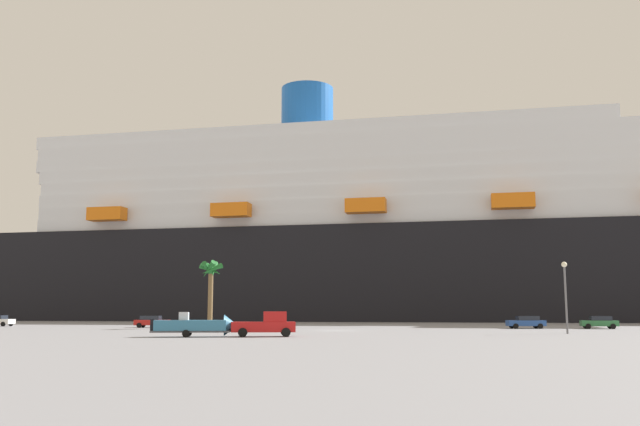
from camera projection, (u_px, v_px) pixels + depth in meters
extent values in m
plane|color=gray|center=(358.00, 325.00, 108.24)|extent=(600.00, 600.00, 0.00)
cube|color=black|center=(443.00, 275.00, 148.48)|extent=(203.60, 48.23, 19.52)
cylinder|color=black|center=(29.00, 280.00, 169.59)|extent=(35.90, 35.90, 19.52)
cube|color=white|center=(441.00, 224.00, 150.05)|extent=(179.27, 43.78, 2.81)
cube|color=white|center=(423.00, 212.00, 151.29)|extent=(171.07, 42.97, 2.81)
cube|color=white|center=(404.00, 200.00, 152.53)|extent=(163.47, 41.94, 2.81)
cube|color=white|center=(386.00, 189.00, 153.76)|extent=(155.29, 40.62, 2.81)
cube|color=white|center=(368.00, 177.00, 155.00)|extent=(148.90, 39.37, 2.81)
cube|color=white|center=(350.00, 166.00, 156.24)|extent=(143.07, 38.34, 2.81)
cube|color=white|center=(333.00, 154.00, 157.48)|extent=(134.76, 37.43, 2.81)
cube|color=white|center=(316.00, 143.00, 158.72)|extent=(128.19, 36.29, 2.81)
cylinder|color=#1959B2|center=(307.00, 113.00, 160.17)|extent=(12.92, 12.92, 11.85)
cube|color=orange|center=(107.00, 214.00, 148.23)|extent=(8.21, 3.78, 2.80)
cube|color=orange|center=(231.00, 210.00, 142.32)|extent=(8.21, 3.78, 2.80)
cube|color=orange|center=(366.00, 206.00, 136.41)|extent=(8.21, 3.78, 2.80)
cube|color=orange|center=(513.00, 201.00, 130.50)|extent=(8.21, 3.78, 2.80)
cube|color=red|center=(263.00, 327.00, 60.61)|extent=(5.91, 3.22, 0.90)
cube|color=red|center=(275.00, 317.00, 60.82)|extent=(2.38, 2.25, 0.90)
cube|color=#26333F|center=(282.00, 318.00, 60.87)|extent=(0.48, 1.66, 0.63)
cylinder|color=black|center=(285.00, 332.00, 61.70)|extent=(0.84, 0.45, 0.80)
cylinder|color=black|center=(286.00, 332.00, 59.73)|extent=(0.84, 0.45, 0.80)
cylinder|color=black|center=(243.00, 332.00, 61.37)|extent=(0.84, 0.45, 0.80)
cylinder|color=black|center=(243.00, 332.00, 59.40)|extent=(0.84, 0.45, 0.80)
cube|color=#595960|center=(191.00, 331.00, 60.00)|extent=(7.05, 3.34, 0.16)
cube|color=#595960|center=(237.00, 331.00, 60.35)|extent=(2.20, 0.62, 0.10)
cylinder|color=black|center=(188.00, 333.00, 60.96)|extent=(0.67, 0.36, 0.64)
cylinder|color=black|center=(186.00, 334.00, 58.94)|extent=(0.67, 0.36, 0.64)
cube|color=teal|center=(191.00, 325.00, 60.07)|extent=(6.49, 3.40, 0.90)
cone|color=teal|center=(231.00, 325.00, 60.38)|extent=(1.59, 2.07, 1.84)
cube|color=silver|center=(184.00, 316.00, 60.13)|extent=(1.01, 1.16, 0.70)
cube|color=black|center=(153.00, 325.00, 59.78)|extent=(0.46, 0.57, 1.10)
cylinder|color=brown|center=(210.00, 299.00, 88.59)|extent=(0.64, 0.64, 7.43)
cone|color=#1E6628|center=(214.00, 270.00, 89.13)|extent=(1.05, 2.74, 2.36)
cone|color=#1E6628|center=(213.00, 270.00, 89.44)|extent=(2.85, 2.04, 1.93)
cone|color=#1E6628|center=(210.00, 270.00, 89.49)|extent=(2.87, 2.13, 1.68)
cone|color=#1E6628|center=(208.00, 270.00, 89.25)|extent=(1.17, 2.89, 2.12)
cone|color=#1E6628|center=(208.00, 270.00, 88.85)|extent=(2.53, 2.16, 2.39)
cone|color=#1E6628|center=(212.00, 270.00, 88.77)|extent=(2.81, 2.23, 1.78)
sphere|color=#1E6628|center=(211.00, 270.00, 89.12)|extent=(1.10, 1.10, 1.10)
cylinder|color=slate|center=(566.00, 300.00, 68.36)|extent=(0.20, 0.20, 6.61)
sphere|color=#F9F2CC|center=(564.00, 265.00, 68.86)|extent=(0.56, 0.56, 0.56)
cube|color=#264C99|center=(526.00, 323.00, 87.08)|extent=(4.88, 2.53, 0.70)
cube|color=#1E232D|center=(527.00, 318.00, 87.17)|extent=(2.82, 2.07, 0.55)
cylinder|color=black|center=(516.00, 326.00, 86.09)|extent=(0.68, 0.30, 0.66)
cylinder|color=black|center=(512.00, 326.00, 88.01)|extent=(0.68, 0.30, 0.66)
cylinder|color=black|center=(540.00, 326.00, 86.06)|extent=(0.68, 0.30, 0.66)
cylinder|color=black|center=(536.00, 326.00, 87.98)|extent=(0.68, 0.30, 0.66)
cube|color=#2D723F|center=(599.00, 323.00, 86.04)|extent=(4.50, 2.05, 0.70)
cube|color=#1E232D|center=(601.00, 318.00, 86.09)|extent=(2.56, 1.76, 0.55)
cylinder|color=black|center=(588.00, 326.00, 85.40)|extent=(0.67, 0.26, 0.66)
cylinder|color=black|center=(586.00, 326.00, 87.15)|extent=(0.67, 0.26, 0.66)
cylinder|color=black|center=(613.00, 326.00, 84.84)|extent=(0.67, 0.26, 0.66)
cylinder|color=black|center=(610.00, 326.00, 86.59)|extent=(0.67, 0.26, 0.66)
cube|color=red|center=(152.00, 322.00, 91.91)|extent=(4.71, 2.19, 0.70)
cube|color=#1E232D|center=(151.00, 318.00, 92.01)|extent=(2.69, 1.83, 0.55)
cylinder|color=black|center=(165.00, 325.00, 92.67)|extent=(0.68, 0.28, 0.66)
cylinder|color=black|center=(162.00, 325.00, 90.91)|extent=(0.68, 0.28, 0.66)
cylinder|color=black|center=(143.00, 325.00, 92.82)|extent=(0.68, 0.28, 0.66)
cylinder|color=black|center=(139.00, 325.00, 91.05)|extent=(0.68, 0.28, 0.66)
cylinder|color=black|center=(11.00, 324.00, 100.66)|extent=(0.67, 0.26, 0.66)
cylinder|color=black|center=(3.00, 324.00, 98.95)|extent=(0.67, 0.26, 0.66)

